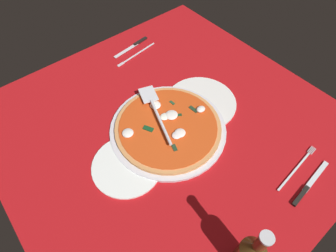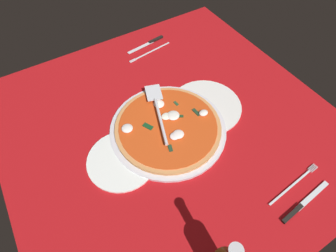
{
  "view_description": "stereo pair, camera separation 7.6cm",
  "coord_description": "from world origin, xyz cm",
  "px_view_note": "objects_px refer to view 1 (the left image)",
  "views": [
    {
      "loc": [
        36.44,
        43.4,
        74.67
      ],
      "look_at": [
        1.92,
        1.71,
        2.44
      ],
      "focal_mm": 29.24,
      "sensor_mm": 36.0,
      "label": 1
    },
    {
      "loc": [
        30.22,
        47.85,
        74.67
      ],
      "look_at": [
        1.92,
        1.71,
        2.44
      ],
      "focal_mm": 29.24,
      "sensor_mm": 36.0,
      "label": 2
    }
  ],
  "objects_px": {
    "dinner_plate_right": "(127,166)",
    "place_setting_far": "(302,178)",
    "pizza": "(168,126)",
    "pizza_server": "(156,111)",
    "dinner_plate_left": "(202,103)",
    "place_setting_near": "(135,50)"
  },
  "relations": [
    {
      "from": "pizza",
      "to": "place_setting_far",
      "type": "height_order",
      "value": "pizza"
    },
    {
      "from": "dinner_plate_left",
      "to": "place_setting_near",
      "type": "relative_size",
      "value": 1.18
    },
    {
      "from": "dinner_plate_right",
      "to": "place_setting_near",
      "type": "distance_m",
      "value": 0.56
    },
    {
      "from": "pizza",
      "to": "pizza_server",
      "type": "distance_m",
      "value": 0.07
    },
    {
      "from": "pizza_server",
      "to": "pizza",
      "type": "bearing_deg",
      "value": -159.5
    },
    {
      "from": "dinner_plate_left",
      "to": "pizza_server",
      "type": "bearing_deg",
      "value": -16.34
    },
    {
      "from": "dinner_plate_left",
      "to": "place_setting_far",
      "type": "bearing_deg",
      "value": 93.43
    },
    {
      "from": "dinner_plate_left",
      "to": "pizza",
      "type": "xyz_separation_m",
      "value": [
        0.17,
        0.01,
        0.02
      ]
    },
    {
      "from": "pizza",
      "to": "place_setting_near",
      "type": "xyz_separation_m",
      "value": [
        -0.16,
        -0.41,
        -0.02
      ]
    },
    {
      "from": "pizza_server",
      "to": "place_setting_near",
      "type": "xyz_separation_m",
      "value": [
        -0.16,
        -0.35,
        -0.04
      ]
    },
    {
      "from": "pizza",
      "to": "pizza_server",
      "type": "relative_size",
      "value": 1.35
    },
    {
      "from": "dinner_plate_left",
      "to": "place_setting_far",
      "type": "xyz_separation_m",
      "value": [
        -0.02,
        0.41,
        -0.0
      ]
    },
    {
      "from": "pizza_server",
      "to": "dinner_plate_left",
      "type": "bearing_deg",
      "value": -87.06
    },
    {
      "from": "dinner_plate_right",
      "to": "pizza_server",
      "type": "height_order",
      "value": "pizza_server"
    },
    {
      "from": "pizza",
      "to": "pizza_server",
      "type": "bearing_deg",
      "value": -88.78
    },
    {
      "from": "dinner_plate_right",
      "to": "place_setting_near",
      "type": "height_order",
      "value": "place_setting_near"
    },
    {
      "from": "dinner_plate_left",
      "to": "pizza",
      "type": "distance_m",
      "value": 0.17
    },
    {
      "from": "dinner_plate_right",
      "to": "pizza",
      "type": "relative_size",
      "value": 0.61
    },
    {
      "from": "dinner_plate_right",
      "to": "dinner_plate_left",
      "type": "bearing_deg",
      "value": -173.55
    },
    {
      "from": "dinner_plate_right",
      "to": "place_setting_far",
      "type": "distance_m",
      "value": 0.53
    },
    {
      "from": "place_setting_near",
      "to": "place_setting_far",
      "type": "bearing_deg",
      "value": 85.08
    },
    {
      "from": "pizza_server",
      "to": "place_setting_far",
      "type": "height_order",
      "value": "pizza_server"
    }
  ]
}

